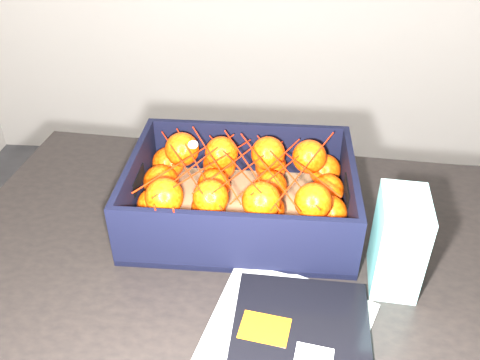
# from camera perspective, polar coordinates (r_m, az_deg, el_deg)

# --- Properties ---
(table) EXTENTS (1.26, 0.89, 0.75)m
(table) POSITION_cam_1_polar(r_m,az_deg,el_deg) (1.01, 2.59, -13.39)
(table) COLOR black
(table) RESTS_ON ground
(magazine_stack) EXTENTS (0.31, 0.34, 0.02)m
(magazine_stack) POSITION_cam_1_polar(r_m,az_deg,el_deg) (0.81, 5.26, -17.80)
(magazine_stack) COLOR silver
(magazine_stack) RESTS_ON table
(produce_crate) EXTENTS (0.43, 0.32, 0.13)m
(produce_crate) POSITION_cam_1_polar(r_m,az_deg,el_deg) (1.01, 0.14, -2.31)
(produce_crate) COLOR #8C5F40
(produce_crate) RESTS_ON table
(clementine_heap) EXTENTS (0.41, 0.31, 0.13)m
(clementine_heap) POSITION_cam_1_polar(r_m,az_deg,el_deg) (1.00, -0.19, -1.08)
(clementine_heap) COLOR #FF4005
(clementine_heap) RESTS_ON produce_crate
(mesh_net) EXTENTS (0.36, 0.29, 0.09)m
(mesh_net) POSITION_cam_1_polar(r_m,az_deg,el_deg) (0.96, -0.27, 1.36)
(mesh_net) COLOR red
(mesh_net) RESTS_ON clementine_heap
(retail_carton) EXTENTS (0.08, 0.12, 0.17)m
(retail_carton) POSITION_cam_1_polar(r_m,az_deg,el_deg) (0.89, 17.28, -6.62)
(retail_carton) COLOR white
(retail_carton) RESTS_ON table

